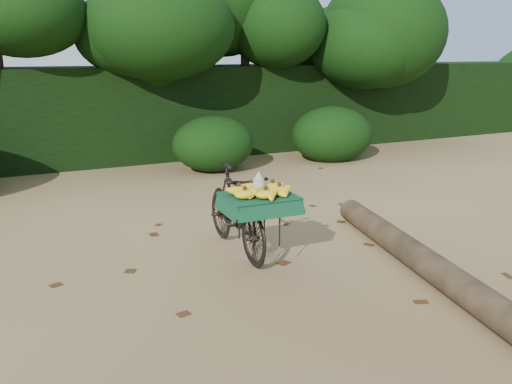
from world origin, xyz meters
name	(u,v)px	position (x,y,z in m)	size (l,w,h in m)	color
ground	(231,270)	(0.00, 0.00, 0.00)	(80.00, 80.00, 0.00)	tan
vendor_bicycle	(237,210)	(0.26, 0.43, 0.48)	(0.68, 1.66, 0.93)	black
fallen_log	(429,265)	(1.62, -0.98, 0.14)	(0.27, 0.27, 3.77)	brown
hedge_backdrop	(104,114)	(0.00, 6.30, 0.90)	(26.00, 1.80, 1.80)	black
tree_row	(70,57)	(-0.65, 5.50, 2.00)	(14.50, 2.00, 4.00)	black
bush_clumps	(158,151)	(0.50, 4.30, 0.45)	(8.80, 1.70, 0.90)	black
leaf_litter	(208,249)	(0.00, 0.65, 0.01)	(7.00, 7.30, 0.01)	#432612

